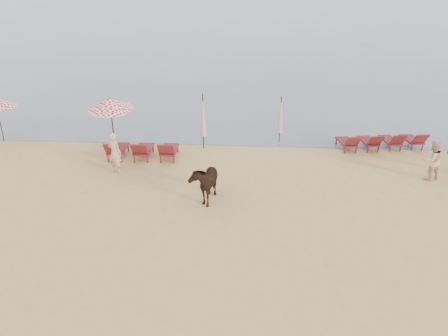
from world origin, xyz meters
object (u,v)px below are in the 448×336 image
(lounger_cluster_right, at_px, (381,141))
(umbrella_closed_right, at_px, (281,115))
(cow, at_px, (205,181))
(umbrella_open_left_b, at_px, (110,104))
(beachgoer_left, at_px, (115,153))
(umbrella_closed_left, at_px, (203,115))
(lounger_cluster_left, at_px, (142,149))
(beachgoer_right_a, at_px, (432,160))

(lounger_cluster_right, bearing_deg, umbrella_closed_right, 164.16)
(lounger_cluster_right, xyz_separation_m, cow, (-7.37, -5.31, 0.30))
(umbrella_open_left_b, xyz_separation_m, beachgoer_left, (0.72, -2.21, -1.33))
(umbrella_open_left_b, relative_size, cow, 1.48)
(umbrella_closed_right, bearing_deg, umbrella_closed_left, -165.10)
(cow, distance_m, beachgoer_left, 4.29)
(lounger_cluster_right, height_order, umbrella_open_left_b, umbrella_open_left_b)
(lounger_cluster_left, xyz_separation_m, beachgoer_right_a, (11.42, -1.24, 0.35))
(beachgoer_left, bearing_deg, umbrella_open_left_b, -48.56)
(lounger_cluster_left, distance_m, umbrella_closed_left, 3.04)
(lounger_cluster_right, distance_m, umbrella_closed_left, 8.05)
(umbrella_open_left_b, height_order, beachgoer_right_a, umbrella_open_left_b)
(lounger_cluster_right, relative_size, beachgoer_right_a, 2.47)
(cow, height_order, beachgoer_right_a, beachgoer_right_a)
(umbrella_closed_right, height_order, beachgoer_right_a, umbrella_closed_right)
(lounger_cluster_right, distance_m, umbrella_closed_right, 4.64)
(lounger_cluster_left, xyz_separation_m, umbrella_open_left_b, (-1.45, 0.82, 1.71))
(lounger_cluster_right, relative_size, umbrella_closed_left, 1.54)
(umbrella_closed_left, xyz_separation_m, beachgoer_left, (-3.17, -2.81, -0.73))
(beachgoer_left, bearing_deg, cow, 174.61)
(umbrella_closed_left, xyz_separation_m, beachgoer_right_a, (8.98, -2.66, -0.76))
(umbrella_open_left_b, bearing_deg, umbrella_closed_left, 17.33)
(beachgoer_right_a, bearing_deg, lounger_cluster_left, -26.21)
(lounger_cluster_right, xyz_separation_m, beachgoer_right_a, (1.02, -3.10, 0.38))
(lounger_cluster_left, xyz_separation_m, cow, (3.03, -3.45, 0.27))
(umbrella_open_left_b, distance_m, cow, 6.36)
(beachgoer_right_a, bearing_deg, cow, -5.26)
(umbrella_closed_left, xyz_separation_m, cow, (0.59, -4.87, -0.84))
(umbrella_closed_left, relative_size, beachgoer_right_a, 1.60)
(cow, relative_size, beachgoer_right_a, 1.07)
(umbrella_closed_right, relative_size, beachgoer_right_a, 1.41)
(beachgoer_right_a, bearing_deg, lounger_cluster_right, -91.77)
(umbrella_open_left_b, xyz_separation_m, cow, (4.48, -4.27, -1.44))
(lounger_cluster_left, bearing_deg, lounger_cluster_right, 8.78)
(lounger_cluster_right, distance_m, beachgoer_left, 11.60)
(lounger_cluster_left, distance_m, umbrella_open_left_b, 2.39)
(beachgoer_left, bearing_deg, umbrella_closed_left, -115.12)
(beachgoer_left, relative_size, beachgoer_right_a, 1.04)
(lounger_cluster_right, height_order, umbrella_closed_left, umbrella_closed_left)
(lounger_cluster_right, xyz_separation_m, umbrella_closed_left, (-7.95, -0.43, 1.14))
(umbrella_open_left_b, height_order, cow, umbrella_open_left_b)
(umbrella_closed_right, relative_size, cow, 1.32)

